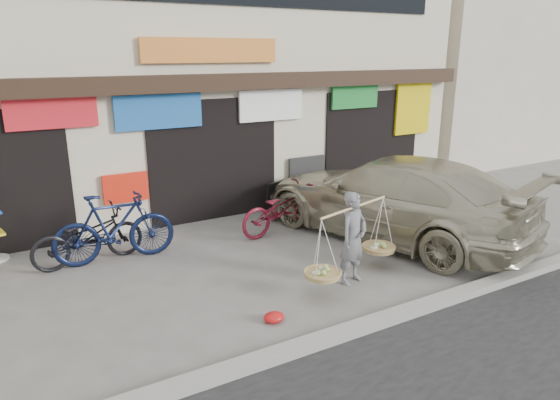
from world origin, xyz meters
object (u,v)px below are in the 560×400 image
bike_0 (88,236)px  bike_2 (282,209)px  bike_1 (114,228)px  street_vendor (353,242)px  suv (391,197)px

bike_0 → bike_2: size_ratio=0.98×
bike_1 → bike_2: bike_1 is taller
bike_0 → street_vendor: bearing=-135.3°
suv → street_vendor: bearing=16.9°
street_vendor → bike_2: bearing=71.0°
suv → bike_1: bearing=-32.7°
suv → bike_0: bearing=-32.9°
bike_1 → suv: bearing=-101.4°
bike_2 → suv: bearing=-131.5°
bike_1 → suv: (5.21, -1.45, 0.19)m
bike_0 → suv: size_ratio=0.32×
bike_1 → bike_2: bearing=-89.1°
street_vendor → bike_2: 2.63m
bike_0 → bike_1: bearing=-114.2°
bike_1 → bike_2: 3.37m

